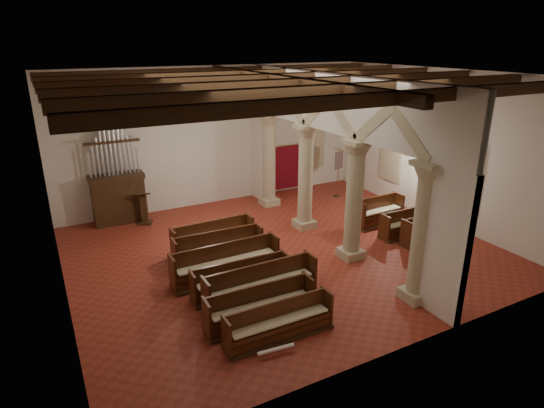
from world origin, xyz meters
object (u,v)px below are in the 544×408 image
at_px(pipe_organ, 118,190).
at_px(nave_pew_0, 279,327).
at_px(lectern, 144,210).
at_px(aisle_pew_0, 424,234).
at_px(processional_banner, 338,180).

height_order(pipe_organ, nave_pew_0, pipe_organ).
xyz_separation_m(lectern, aisle_pew_0, (8.51, -6.63, -0.23)).
xyz_separation_m(pipe_organ, nave_pew_0, (2.00, -9.75, -1.06)).
relative_size(lectern, nave_pew_0, 0.49).
relative_size(pipe_organ, processional_banner, 1.87).
bearing_deg(aisle_pew_0, lectern, 140.58).
distance_m(pipe_organ, aisle_pew_0, 11.91).
xyz_separation_m(processional_banner, aisle_pew_0, (-0.31, -5.76, -0.45)).
relative_size(lectern, processional_banner, 0.59).
bearing_deg(pipe_organ, processional_banner, -9.10).
xyz_separation_m(pipe_organ, lectern, (0.83, -0.68, -0.79)).
bearing_deg(processional_banner, pipe_organ, 157.31).
bearing_deg(lectern, pipe_organ, 163.02).
relative_size(pipe_organ, lectern, 3.14).
bearing_deg(lectern, processional_banner, 16.58).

